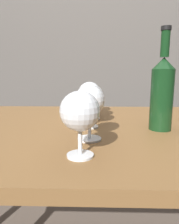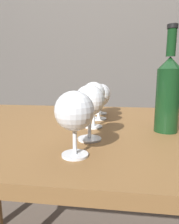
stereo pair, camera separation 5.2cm
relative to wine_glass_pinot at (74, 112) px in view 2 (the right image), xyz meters
name	(u,v)px [view 2 (the right image)]	position (x,y,z in m)	size (l,w,h in m)	color
back_wall	(107,31)	(-0.01, 1.46, 0.45)	(5.00, 0.08, 2.60)	#59544F
dining_table	(89,151)	(-0.01, 0.28, -0.19)	(1.35, 0.81, 0.76)	brown
wine_glass_pinot	(74,112)	(0.00, 0.00, 0.00)	(0.08, 0.08, 0.14)	white
wine_glass_merlot	(90,102)	(0.02, 0.11, 0.01)	(0.08, 0.08, 0.15)	white
wine_glass_cabernet	(94,95)	(0.01, 0.24, 0.01)	(0.07, 0.07, 0.15)	white
wine_glass_rose	(99,96)	(0.02, 0.36, -0.01)	(0.09, 0.09, 0.14)	white
wine_glass_chardonnay	(101,94)	(0.02, 0.48, -0.01)	(0.09, 0.09, 0.13)	white
wine_bottle	(168,92)	(0.24, 0.22, 0.02)	(0.07, 0.07, 0.31)	#143819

